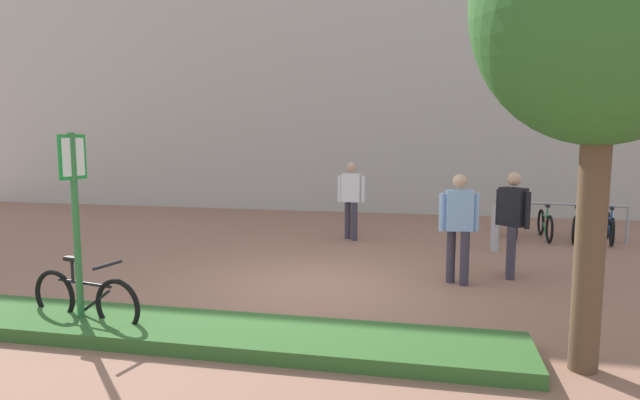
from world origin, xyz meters
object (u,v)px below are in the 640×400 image
Objects in this scene: bollard_steel at (495,229)px; person_suited_navy at (512,218)px; person_shirt_white at (459,222)px; parking_sign_post at (75,202)px; person_shirt_blue at (351,196)px; bike_rack_cluster at (561,224)px; bike_at_sign at (85,299)px; tree_sidewalk at (605,2)px.

person_suited_navy reaches higher than bollard_steel.
person_shirt_white is at bearing -107.51° from bollard_steel.
person_shirt_blue is (2.34, 6.14, -0.55)m from parking_sign_post.
bollard_steel is (-1.56, -1.48, 0.10)m from bike_rack_cluster.
parking_sign_post is 1.41× the size of bike_at_sign.
person_shirt_white is at bearing 110.46° from tree_sidewalk.
tree_sidewalk is at bearing -62.06° from person_shirt_blue.
tree_sidewalk is at bearing -0.30° from bike_at_sign.
person_suited_navy is at bearing -40.53° from person_shirt_blue.
bollard_steel is at bearing 46.41° from parking_sign_post.
bike_at_sign is 0.96× the size of person_suited_navy.
person_shirt_white is at bearing 33.24° from parking_sign_post.
parking_sign_post is 7.80m from bollard_steel.
bike_rack_cluster is (1.31, 7.05, -3.17)m from tree_sidewalk.
person_shirt_white is at bearing -145.00° from person_suited_navy.
bike_rack_cluster is (6.87, 7.02, -0.00)m from bike_at_sign.
bike_at_sign is 0.96× the size of person_shirt_white.
person_shirt_white is (2.15, -3.19, 0.00)m from person_shirt_blue.
bike_at_sign is at bearing -147.11° from person_shirt_white.
parking_sign_post is 1.19m from bike_at_sign.
tree_sidewalk reaches higher than person_shirt_white.
bike_rack_cluster is at bearing 45.76° from parking_sign_post.
bike_rack_cluster is 1.54× the size of person_shirt_white.
parking_sign_post reaches higher than person_shirt_white.
parking_sign_post is at bearing -146.76° from person_shirt_white.
tree_sidewalk is at bearing 0.27° from parking_sign_post.
person_shirt_blue is 1.00× the size of person_suited_navy.
bike_rack_cluster is at bearing 43.41° from bollard_steel.
person_shirt_blue reaches higher than bike_at_sign.
person_shirt_white is at bearing -120.15° from bike_rack_cluster.
person_shirt_blue is at bearing 69.15° from parking_sign_post.
parking_sign_post is at bearing -133.59° from bollard_steel.
tree_sidewalk is 2.84× the size of person_suited_navy.
tree_sidewalk is 2.84× the size of person_shirt_white.
parking_sign_post is at bearing -134.24° from bike_rack_cluster.
person_shirt_white reaches higher than bike_at_sign.
bike_at_sign is 1.84× the size of bollard_steel.
parking_sign_post is (-5.58, -0.03, -1.98)m from tree_sidewalk.
bike_rack_cluster is 3.89m from person_suited_navy.
person_shirt_blue is 3.98m from person_suited_navy.
bike_at_sign is at bearing -134.36° from bike_rack_cluster.
bollard_steel is 2.11m from person_suited_navy.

